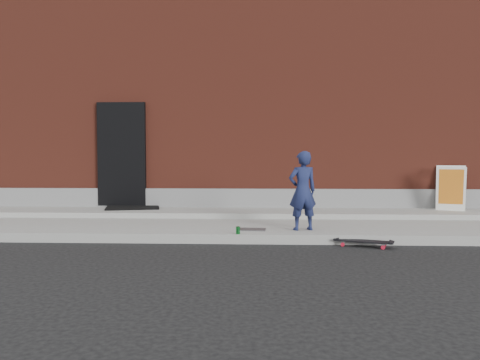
{
  "coord_description": "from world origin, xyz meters",
  "views": [
    {
      "loc": [
        0.42,
        -7.15,
        1.37
      ],
      "look_at": [
        0.08,
        0.8,
        0.95
      ],
      "focal_mm": 35.0,
      "sensor_mm": 36.0,
      "label": 1
    }
  ],
  "objects_px": {
    "skateboard": "(363,242)",
    "soda_can": "(238,230)",
    "pizza_sign": "(451,188)",
    "child": "(303,191)"
  },
  "relations": [
    {
      "from": "skateboard",
      "to": "soda_can",
      "type": "bearing_deg",
      "value": 174.87
    },
    {
      "from": "child",
      "to": "pizza_sign",
      "type": "distance_m",
      "value": 3.83
    },
    {
      "from": "pizza_sign",
      "to": "soda_can",
      "type": "height_order",
      "value": "pizza_sign"
    },
    {
      "from": "child",
      "to": "skateboard",
      "type": "relative_size",
      "value": 1.49
    },
    {
      "from": "skateboard",
      "to": "soda_can",
      "type": "relative_size",
      "value": 7.4
    },
    {
      "from": "child",
      "to": "pizza_sign",
      "type": "bearing_deg",
      "value": -163.24
    },
    {
      "from": "child",
      "to": "pizza_sign",
      "type": "height_order",
      "value": "child"
    },
    {
      "from": "pizza_sign",
      "to": "child",
      "type": "bearing_deg",
      "value": -147.06
    },
    {
      "from": "skateboard",
      "to": "pizza_sign",
      "type": "bearing_deg",
      "value": 48.86
    },
    {
      "from": "pizza_sign",
      "to": "soda_can",
      "type": "xyz_separation_m",
      "value": [
        -4.24,
        -2.52,
        -0.5
      ]
    }
  ]
}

